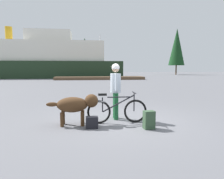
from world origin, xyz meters
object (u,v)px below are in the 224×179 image
at_px(dog, 76,105).
at_px(sailboat_moored, 100,74).
at_px(person_cyclist, 116,86).
at_px(backpack, 149,120).
at_px(bicycle, 117,110).
at_px(ferry_boat, 33,60).
at_px(handbag_pannier, 92,122).

relative_size(dog, sailboat_moored, 0.19).
xyz_separation_m(person_cyclist, backpack, (0.71, -1.18, -0.80)).
relative_size(bicycle, ferry_boat, 0.06).
distance_m(bicycle, backpack, 1.01).
bearing_deg(person_cyclist, bicycle, -94.13).
xyz_separation_m(handbag_pannier, sailboat_moored, (2.30, 31.25, 0.33)).
bearing_deg(ferry_boat, person_cyclist, -72.20).
height_order(bicycle, ferry_boat, ferry_boat).
bearing_deg(backpack, handbag_pannier, 171.24).
bearing_deg(sailboat_moored, person_cyclist, -92.91).
relative_size(bicycle, dog, 1.22).
distance_m(bicycle, handbag_pannier, 0.87).
xyz_separation_m(dog, handbag_pannier, (0.42, -0.38, -0.42)).
bearing_deg(handbag_pannier, backpack, -8.76).
bearing_deg(person_cyclist, handbag_pannier, -128.72).
bearing_deg(ferry_boat, bicycle, -72.54).
bearing_deg(ferry_boat, sailboat_moored, 0.67).
xyz_separation_m(bicycle, sailboat_moored, (1.58, 30.81, 0.12)).
distance_m(dog, ferry_boat, 31.97).
relative_size(ferry_boat, sailboat_moored, 4.03).
bearing_deg(dog, backpack, -17.83).
bearing_deg(backpack, dog, 162.17).
relative_size(handbag_pannier, ferry_boat, 0.01).
bearing_deg(backpack, person_cyclist, 121.16).
bearing_deg(backpack, ferry_boat, 108.35).
height_order(bicycle, handbag_pannier, bicycle).
height_order(dog, ferry_boat, ferry_boat).
height_order(dog, sailboat_moored, sailboat_moored).
distance_m(person_cyclist, handbag_pannier, 1.51).
height_order(bicycle, dog, bicycle).
bearing_deg(backpack, bicycle, 138.51).
distance_m(person_cyclist, backpack, 1.60).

